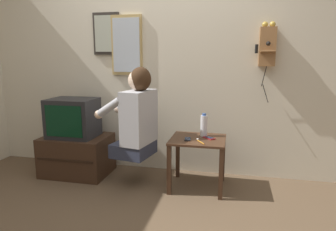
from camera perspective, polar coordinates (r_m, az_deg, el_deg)
name	(u,v)px	position (r m, az deg, el deg)	size (l,w,h in m)	color
ground_plane	(130,222)	(2.61, -7.22, -19.41)	(14.00, 14.00, 0.00)	brown
wall_back	(165,61)	(3.44, -0.66, 10.31)	(6.80, 0.05, 2.55)	beige
side_table	(198,148)	(3.05, 5.69, -6.21)	(0.54, 0.50, 0.52)	#422819
person	(137,116)	(3.05, -5.97, -0.09)	(0.58, 0.51, 0.91)	#2D3347
tv_stand	(77,155)	(3.60, -16.89, -7.18)	(0.72, 0.53, 0.44)	#382316
television	(73,118)	(3.49, -17.64, -0.42)	(0.51, 0.39, 0.43)	#232326
wall_phone_antique	(267,46)	(3.28, 18.39, 12.49)	(0.20, 0.18, 0.82)	olive
framed_picture	(106,34)	(3.63, -11.67, 15.01)	(0.32, 0.03, 0.47)	#2D2823
wall_mirror	(127,45)	(3.53, -7.88, 13.12)	(0.36, 0.03, 0.67)	tan
cell_phone_held	(188,139)	(2.97, 3.76, -4.48)	(0.07, 0.13, 0.01)	black
cell_phone_spare	(209,138)	(3.03, 7.84, -4.24)	(0.13, 0.13, 0.01)	maroon
water_bottle	(204,125)	(3.10, 6.85, -1.90)	(0.07, 0.07, 0.24)	silver
toothbrush	(200,141)	(2.89, 6.10, -4.93)	(0.09, 0.14, 0.02)	orange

